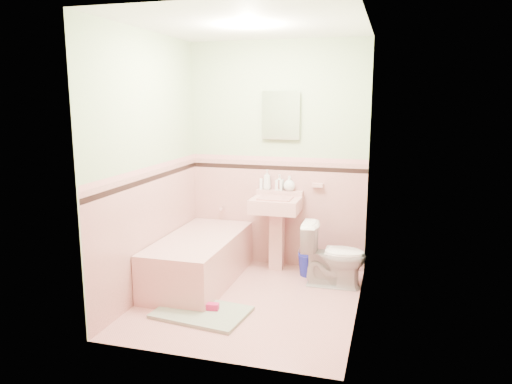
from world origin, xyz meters
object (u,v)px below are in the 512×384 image
(shoe, at_px, (211,306))
(soap_bottle_right, at_px, (289,183))
(medicine_cabinet, at_px, (281,115))
(soap_bottle_mid, at_px, (280,182))
(sink, at_px, (276,235))
(soap_bottle_left, at_px, (267,180))
(toilet, at_px, (334,255))
(bathtub, at_px, (200,261))
(bucket, at_px, (309,265))

(shoe, bearing_deg, soap_bottle_right, 66.58)
(medicine_cabinet, bearing_deg, soap_bottle_mid, -93.02)
(medicine_cabinet, xyz_separation_m, soap_bottle_mid, (-0.00, -0.03, -0.74))
(sink, height_order, soap_bottle_left, soap_bottle_left)
(sink, relative_size, toilet, 1.26)
(bathtub, distance_m, soap_bottle_mid, 1.23)
(toilet, bearing_deg, soap_bottle_right, 50.27)
(medicine_cabinet, xyz_separation_m, soap_bottle_right, (0.11, -0.03, -0.74))
(soap_bottle_right, bearing_deg, soap_bottle_left, 180.00)
(medicine_cabinet, distance_m, soap_bottle_mid, 0.74)
(shoe, bearing_deg, sink, 69.02)
(soap_bottle_right, bearing_deg, toilet, -38.46)
(shoe, bearing_deg, bathtub, 112.04)
(soap_bottle_mid, height_order, bucket, soap_bottle_mid)
(bathtub, xyz_separation_m, medicine_cabinet, (0.68, 0.74, 1.47))
(sink, xyz_separation_m, soap_bottle_right, (0.11, 0.18, 0.55))
(medicine_cabinet, bearing_deg, shoe, -101.85)
(toilet, bearing_deg, soap_bottle_left, 60.05)
(bathtub, xyz_separation_m, sink, (0.68, 0.53, 0.19))
(soap_bottle_left, distance_m, toilet, 1.14)
(medicine_cabinet, relative_size, soap_bottle_right, 2.72)
(sink, relative_size, soap_bottle_right, 4.96)
(sink, relative_size, soap_bottle_mid, 4.71)
(bucket, bearing_deg, soap_bottle_left, 157.12)
(soap_bottle_mid, bearing_deg, sink, -89.50)
(toilet, distance_m, bucket, 0.42)
(medicine_cabinet, height_order, soap_bottle_right, medicine_cabinet)
(toilet, relative_size, bucket, 2.79)
(soap_bottle_left, bearing_deg, bathtub, -126.95)
(soap_bottle_left, distance_m, soap_bottle_mid, 0.15)
(sink, bearing_deg, shoe, -103.83)
(soap_bottle_right, bearing_deg, medicine_cabinet, 164.47)
(bucket, height_order, shoe, bucket)
(sink, height_order, shoe, sink)
(bathtub, height_order, soap_bottle_mid, soap_bottle_mid)
(soap_bottle_right, relative_size, shoe, 1.15)
(soap_bottle_left, xyz_separation_m, toilet, (0.82, -0.45, -0.66))
(soap_bottle_mid, distance_m, shoe, 1.69)
(sink, height_order, medicine_cabinet, medicine_cabinet)
(soap_bottle_left, distance_m, soap_bottle_right, 0.26)
(sink, bearing_deg, bucket, -6.37)
(soap_bottle_left, height_order, toilet, soap_bottle_left)
(bathtub, height_order, sink, sink)
(bucket, bearing_deg, toilet, -37.81)
(toilet, height_order, shoe, toilet)
(bathtub, distance_m, soap_bottle_right, 1.29)
(medicine_cabinet, height_order, soap_bottle_mid, medicine_cabinet)
(sink, xyz_separation_m, bucket, (0.38, -0.04, -0.29))
(bucket, bearing_deg, soap_bottle_right, 140.86)
(sink, bearing_deg, toilet, -21.68)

